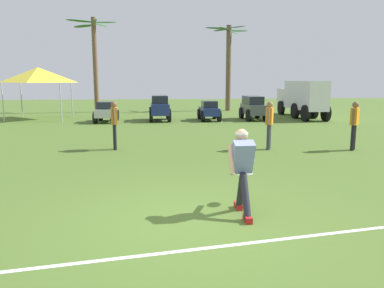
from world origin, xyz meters
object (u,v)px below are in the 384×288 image
Objects in this scene: box_truck at (302,97)px; palm_tree_far_left at (95,57)px; teammate_near_sideline at (354,121)px; teammate_midfield at (114,121)px; palm_tree_left_of_centre at (228,62)px; frisbee_thrower at (242,167)px; parked_car_slot_a at (106,112)px; parked_car_slot_c at (209,110)px; parked_car_slot_b at (160,107)px; teammate_deep at (269,121)px; frisbee_in_flight at (245,174)px; parked_car_slot_d at (253,107)px; event_tent at (38,75)px.

palm_tree_far_left reaches higher than box_truck.
teammate_near_sideline is 0.24× the size of palm_tree_far_left.
palm_tree_left_of_centre is (6.99, 15.38, 2.64)m from teammate_midfield.
parked_car_slot_a is (-3.81, 14.71, -0.23)m from frisbee_thrower.
frisbee_thrower is 15.02m from parked_car_slot_c.
teammate_deep is at bearing -70.85° from parked_car_slot_b.
frisbee_thrower is 0.61× the size of parked_car_slot_b.
teammate_near_sideline is 0.25× the size of palm_tree_left_of_centre.
frisbee_thrower reaches higher than parked_car_slot_a.
teammate_near_sideline is 1.00× the size of teammate_midfield.
teammate_deep is at bearing 170.29° from teammate_near_sideline.
frisbee_in_flight is 0.06× the size of palm_tree_far_left.
parked_car_slot_a and parked_car_slot_c have the same top height.
teammate_near_sideline is at bearing -86.66° from parked_car_slot_d.
parked_car_slot_d reaches higher than parked_car_slot_a.
palm_tree_far_left is (-12.86, 5.46, 2.60)m from box_truck.
parked_car_slot_d is at bearing -33.64° from palm_tree_far_left.
teammate_near_sideline is 2.68m from teammate_deep.
parked_car_slot_b reaches higher than parked_car_slot_c.
frisbee_in_flight is at bearing -96.57° from parked_car_slot_c.
event_tent reaches higher than teammate_midfield.
teammate_near_sideline is 7.67m from teammate_midfield.
palm_tree_left_of_centre is (8.17, 6.96, 3.02)m from parked_car_slot_a.
parked_car_slot_d is at bearing 1.86° from parked_car_slot_a.
frisbee_thrower reaches higher than parked_car_slot_c.
parked_car_slot_d is at bearing 50.98° from teammate_midfield.
teammate_midfield is 0.25× the size of palm_tree_left_of_centre.
frisbee_in_flight is 0.06× the size of palm_tree_left_of_centre.
parked_car_slot_b is 8.22m from palm_tree_far_left.
parked_car_slot_c is at bearing -42.53° from palm_tree_far_left.
teammate_near_sideline is 0.69× the size of parked_car_slot_a.
parked_car_slot_b reaches higher than parked_car_slot_a.
parked_car_slot_c is 0.34× the size of palm_tree_far_left.
teammate_near_sideline is 19.26m from palm_tree_far_left.
event_tent is at bearing 177.18° from box_truck.
teammate_deep is 0.66× the size of parked_car_slot_b.
parked_car_slot_b is 7.26m from event_tent.
parked_car_slot_b is 8.91m from palm_tree_left_of_centre.
teammate_deep is 0.50× the size of event_tent.
frisbee_thrower is 22.27m from palm_tree_left_of_centre.
teammate_deep is (2.33, 5.72, 0.14)m from frisbee_thrower.
palm_tree_left_of_centre is (9.55, 0.30, -0.25)m from palm_tree_far_left.
palm_tree_left_of_centre is at bearing 119.85° from box_truck.
parked_car_slot_a is (-8.79, 9.44, -0.38)m from teammate_near_sideline.
parked_car_slot_c is 0.92× the size of parked_car_slot_d.
palm_tree_left_of_centre is at bearing 65.56° from teammate_midfield.
event_tent is at bearing 169.62° from parked_car_slot_c.
parked_car_slot_d is (2.56, 0.07, 0.16)m from parked_car_slot_c.
palm_tree_left_of_centre is (2.51, 6.76, 3.02)m from parked_car_slot_c.
palm_tree_left_of_centre is at bearing 51.39° from parked_car_slot_b.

